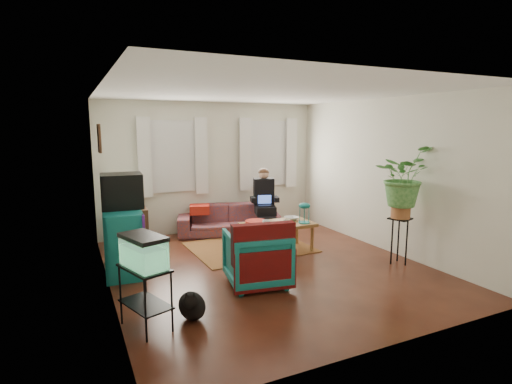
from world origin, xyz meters
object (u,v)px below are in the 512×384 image
coffee_table (278,237)px  plant_stand (399,241)px  aquarium_stand (146,298)px  dresser (123,241)px  armchair (257,255)px  sofa (229,215)px  side_table (134,227)px

coffee_table → plant_stand: plant_stand is taller
aquarium_stand → dresser: bearing=70.4°
armchair → coffee_table: (0.94, 1.14, -0.16)m
dresser → plant_stand: bearing=-16.3°
dresser → sofa: bearing=35.6°
aquarium_stand → plant_stand: bearing=-13.6°
side_table → armchair: 2.87m
side_table → dresser: bearing=-104.4°
coffee_table → aquarium_stand: bearing=-145.3°
armchair → plant_stand: size_ratio=1.11×
dresser → side_table: bearing=79.9°
sofa → side_table: sofa is taller
coffee_table → armchair: bearing=-129.3°
side_table → coffee_table: size_ratio=0.55×
sofa → plant_stand: (1.74, -2.78, -0.02)m
sofa → coffee_table: size_ratio=1.64×
plant_stand → aquarium_stand: bearing=-174.3°
dresser → armchair: (1.56, -1.27, -0.06)m
sofa → coffee_table: sofa is taller
side_table → dresser: size_ratio=0.64×
coffee_table → plant_stand: (1.41, -1.33, 0.11)m
side_table → plant_stand: 4.53m
sofa → dresser: 2.54m
side_table → aquarium_stand: same height
sofa → aquarium_stand: 3.85m
coffee_table → dresser: bearing=177.2°
side_table → coffee_table: bearing=-34.0°
aquarium_stand → plant_stand: size_ratio=0.92×
side_table → aquarium_stand: 3.20m
sofa → armchair: armchair is taller
aquarium_stand → plant_stand: plant_stand is taller
side_table → coffee_table: side_table is taller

